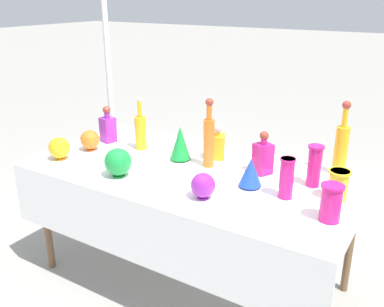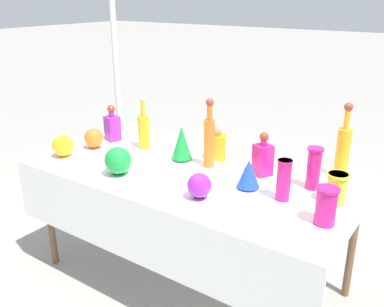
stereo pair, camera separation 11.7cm
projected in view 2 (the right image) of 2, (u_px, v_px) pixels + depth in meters
The scene contains 21 objects.
ground_plane at pixel (192, 277), 2.77m from camera, with size 40.00×40.00×0.00m, color gray.
display_table at pixel (188, 181), 2.50m from camera, with size 1.93×0.99×0.76m.
tall_bottle_0 at pixel (343, 149), 2.35m from camera, with size 0.07×0.07×0.43m.
tall_bottle_1 at pixel (144, 130), 2.81m from camera, with size 0.08×0.08×0.35m.
tall_bottle_2 at pixel (209, 139), 2.49m from camera, with size 0.07×0.07×0.41m.
square_decanter_0 at pixel (263, 158), 2.40m from camera, with size 0.12×0.12×0.25m.
square_decanter_1 at pixel (112, 126), 2.97m from camera, with size 0.11×0.11×0.25m.
square_decanter_2 at pixel (218, 143), 2.64m from camera, with size 0.14×0.14×0.24m.
slender_vase_0 at pixel (337, 187), 2.08m from camera, with size 0.11×0.11×0.15m.
slender_vase_1 at pixel (326, 205), 1.88m from camera, with size 0.11×0.11×0.18m.
slender_vase_2 at pixel (314, 167), 2.22m from camera, with size 0.09×0.09×0.23m.
slender_vase_3 at pixel (284, 179), 2.10m from camera, with size 0.08×0.08×0.21m.
fluted_vase_0 at pixel (249, 173), 2.24m from camera, with size 0.12×0.12×0.16m.
fluted_vase_1 at pixel (182, 143), 2.62m from camera, with size 0.13×0.13×0.22m.
round_bowl_0 at pixel (94, 138), 2.82m from camera, with size 0.13×0.13×0.13m.
round_bowl_1 at pixel (199, 186), 2.13m from camera, with size 0.13×0.13×0.13m.
round_bowl_2 at pixel (118, 161), 2.41m from camera, with size 0.16×0.16×0.16m.
round_bowl_3 at pixel (63, 146), 2.68m from camera, with size 0.13×0.13×0.14m.
price_tag_left at pixel (236, 222), 1.89m from camera, with size 0.06×0.01×0.03m, color white.
price_tag_center at pixel (206, 213), 1.97m from camera, with size 0.06×0.01×0.04m, color white.
canopy_pole at pixel (118, 103), 3.51m from camera, with size 0.18×0.18×2.28m.
Camera 2 is at (1.32, -1.90, 1.73)m, focal length 40.00 mm.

